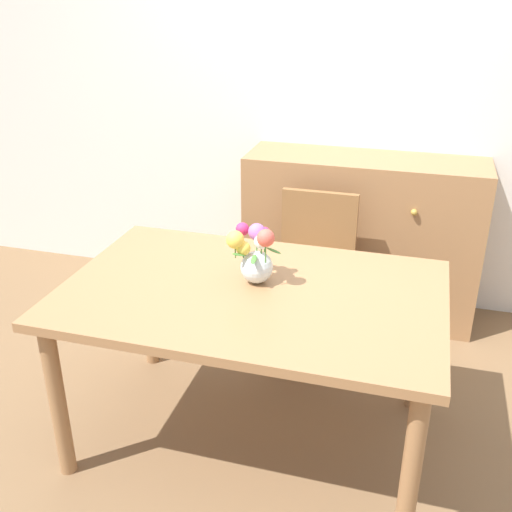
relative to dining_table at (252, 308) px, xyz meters
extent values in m
plane|color=brown|center=(0.00, 0.00, -0.68)|extent=(12.00, 12.00, 0.00)
cube|color=silver|center=(0.00, 1.60, 0.72)|extent=(7.00, 0.10, 2.80)
cube|color=#9E7047|center=(0.00, 0.00, 0.07)|extent=(1.57, 1.02, 0.04)
cylinder|color=#9E7047|center=(-0.71, -0.43, -0.32)|extent=(0.07, 0.07, 0.73)
cylinder|color=#9E7047|center=(0.71, -0.43, -0.32)|extent=(0.07, 0.07, 0.73)
cylinder|color=#9E7047|center=(-0.71, 0.43, -0.32)|extent=(0.07, 0.07, 0.73)
cylinder|color=#9E7047|center=(0.71, 0.43, -0.32)|extent=(0.07, 0.07, 0.73)
cube|color=olive|center=(0.10, 0.77, -0.22)|extent=(0.42, 0.42, 0.04)
cylinder|color=olive|center=(0.28, 0.59, -0.46)|extent=(0.04, 0.04, 0.44)
cylinder|color=olive|center=(-0.08, 0.59, -0.46)|extent=(0.04, 0.04, 0.44)
cylinder|color=olive|center=(0.28, 0.95, -0.46)|extent=(0.04, 0.04, 0.44)
cylinder|color=olive|center=(-0.08, 0.95, -0.46)|extent=(0.04, 0.04, 0.44)
cube|color=olive|center=(0.10, 0.96, 0.00)|extent=(0.42, 0.04, 0.42)
cube|color=#9E7047|center=(0.30, 1.33, -0.18)|extent=(1.40, 0.44, 1.00)
sphere|color=#B7933D|center=(0.00, 1.10, 0.10)|extent=(0.04, 0.04, 0.04)
sphere|color=#B7933D|center=(0.60, 1.10, 0.10)|extent=(0.04, 0.04, 0.04)
sphere|color=#B7933D|center=(0.00, 1.10, -0.30)|extent=(0.04, 0.04, 0.04)
sphere|color=#B7933D|center=(0.60, 1.10, -0.30)|extent=(0.04, 0.04, 0.04)
sphere|color=silver|center=(0.00, 0.07, 0.16)|extent=(0.14, 0.14, 0.14)
sphere|color=#EFD14C|center=(-0.05, 0.05, 0.25)|extent=(0.06, 0.06, 0.06)
cylinder|color=#478438|center=(-0.05, 0.05, 0.23)|extent=(0.01, 0.01, 0.04)
sphere|color=#D12D66|center=(0.02, 0.12, 0.30)|extent=(0.04, 0.04, 0.04)
cylinder|color=#478438|center=(0.02, 0.12, 0.25)|extent=(0.01, 0.01, 0.09)
sphere|color=white|center=(0.02, 0.07, 0.28)|extent=(0.06, 0.06, 0.06)
cylinder|color=#478438|center=(0.02, 0.07, 0.24)|extent=(0.01, 0.01, 0.07)
sphere|color=#EFD14C|center=(-0.08, 0.04, 0.29)|extent=(0.08, 0.08, 0.08)
cylinder|color=#478438|center=(-0.08, 0.04, 0.25)|extent=(0.01, 0.01, 0.08)
sphere|color=#E55B4C|center=(-0.01, 0.15, 0.25)|extent=(0.05, 0.05, 0.05)
cylinder|color=#478438|center=(-0.01, 0.15, 0.23)|extent=(0.01, 0.01, 0.04)
sphere|color=#B266C6|center=(-0.01, 0.10, 0.31)|extent=(0.07, 0.07, 0.07)
cylinder|color=#478438|center=(-0.01, 0.10, 0.26)|extent=(0.01, 0.01, 0.10)
sphere|color=#D12D66|center=(-0.08, 0.13, 0.30)|extent=(0.06, 0.06, 0.06)
cylinder|color=#478438|center=(-0.08, 0.13, 0.25)|extent=(0.01, 0.01, 0.09)
sphere|color=#E55B4C|center=(0.05, 0.02, 0.32)|extent=(0.07, 0.07, 0.07)
cylinder|color=#478438|center=(0.05, 0.02, 0.26)|extent=(0.01, 0.01, 0.11)
ellipsoid|color=#478438|center=(-0.06, 0.02, 0.23)|extent=(0.07, 0.07, 0.03)
ellipsoid|color=#478438|center=(0.01, 0.01, 0.23)|extent=(0.03, 0.07, 0.02)
ellipsoid|color=#478438|center=(0.08, 0.04, 0.26)|extent=(0.07, 0.04, 0.02)
camera|label=1|loc=(0.62, -2.11, 1.26)|focal=42.10mm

